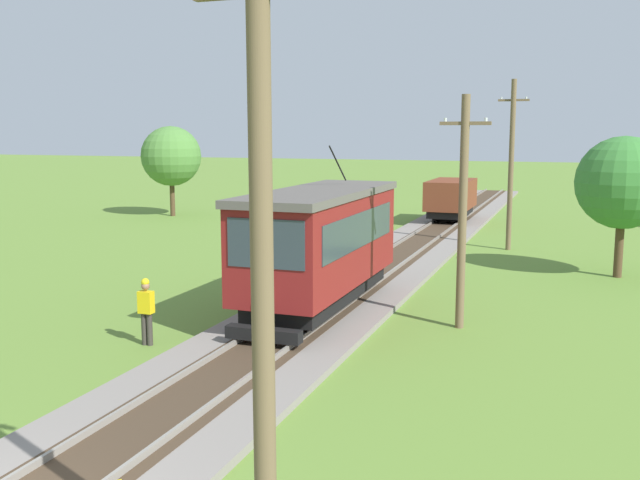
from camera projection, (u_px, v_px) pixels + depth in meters
red_tram at (320, 243)px, 21.49m from camera, size 2.60×8.54×4.79m
freight_car at (451, 198)px, 43.10m from camera, size 2.40×5.20×2.31m
utility_pole_foreground at (262, 282)px, 7.31m from camera, size 1.40×0.30×7.81m
utility_pole_near_tram at (463, 210)px, 19.79m from camera, size 1.40×0.26×6.54m
utility_pole_mid at (511, 164)px, 32.95m from camera, size 1.40×0.48×7.90m
gravel_pile at (353, 213)px, 42.55m from camera, size 2.09×2.09×1.40m
track_worker at (146, 308)px, 18.49m from camera, size 0.39×0.25×1.78m
tree_right_near at (623, 183)px, 26.77m from camera, size 3.50×3.50×5.38m
tree_left_far at (171, 156)px, 46.54m from camera, size 3.90×3.90×5.89m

